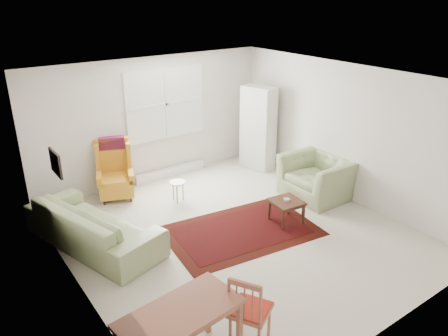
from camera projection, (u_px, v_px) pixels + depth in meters
room at (228, 157)px, 6.79m from camera, size 5.04×5.54×2.51m
rug at (241, 231)px, 7.16m from camera, size 2.61×1.85×0.02m
sofa at (93, 217)px, 6.62m from camera, size 1.55×2.52×0.95m
armchair at (318, 173)px, 8.21m from camera, size 1.06×1.21×0.94m
wingback_chair at (115, 170)px, 8.10m from camera, size 0.85×0.87×1.12m
coffee_table at (286, 211)px, 7.38m from camera, size 0.55×0.55×0.40m
stool at (178, 191)px, 8.11m from camera, size 0.33×0.33×0.40m
cabinet at (258, 128)px, 9.36m from camera, size 0.54×0.79×1.81m
desk_chair at (250, 308)px, 4.75m from camera, size 0.56×0.56×0.94m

